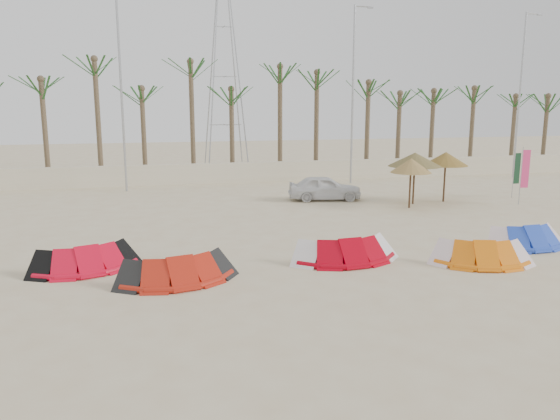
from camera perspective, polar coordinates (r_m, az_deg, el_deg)
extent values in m
plane|color=beige|center=(14.70, 5.45, -9.45)|extent=(120.00, 120.00, 0.00)
cube|color=beige|center=(35.58, -5.93, 3.86)|extent=(60.00, 0.30, 1.30)
cylinder|color=brown|center=(36.56, -12.61, 7.95)|extent=(0.32, 0.32, 6.50)
ellipsoid|color=#194719|center=(36.53, -12.84, 13.04)|extent=(4.00, 4.00, 2.40)
cylinder|color=brown|center=(38.03, 2.78, 8.32)|extent=(0.32, 0.32, 6.50)
ellipsoid|color=#194719|center=(38.00, 2.83, 13.22)|extent=(4.00, 4.00, 2.40)
cylinder|color=brown|center=(41.90, 16.18, 8.16)|extent=(0.32, 0.32, 6.50)
ellipsoid|color=#194719|center=(41.88, 16.43, 12.60)|extent=(4.00, 4.00, 2.40)
cylinder|color=brown|center=(46.34, 24.92, 7.82)|extent=(0.32, 0.32, 6.50)
ellipsoid|color=#194719|center=(46.32, 25.26, 11.83)|extent=(4.00, 4.00, 2.40)
cylinder|color=#A5A8AD|center=(33.04, -16.22, 11.36)|extent=(0.14, 0.14, 11.00)
cylinder|color=#A5A8AD|center=(35.29, 7.61, 11.66)|extent=(0.14, 0.14, 11.00)
cylinder|color=#A5A8AD|center=(35.92, 8.64, 20.28)|extent=(1.00, 0.08, 0.08)
cube|color=#A5A8AD|center=(36.10, 9.42, 20.13)|extent=(0.35, 0.14, 0.10)
cylinder|color=#A5A8AD|center=(41.09, 23.74, 10.76)|extent=(0.14, 0.14, 11.00)
cylinder|color=#A5A8AD|center=(41.79, 24.93, 18.11)|extent=(1.00, 0.08, 0.08)
cube|color=#A5A8AD|center=(42.08, 25.49, 17.94)|extent=(0.35, 0.14, 0.10)
cylinder|color=red|center=(18.10, -19.57, -5.73)|extent=(2.92, 1.16, 0.20)
cube|color=black|center=(18.36, -23.79, -5.32)|extent=(0.92, 1.23, 0.40)
cube|color=black|center=(18.05, -15.27, -5.03)|extent=(0.92, 1.23, 0.40)
cylinder|color=#AD1E0E|center=(16.30, -10.60, -7.12)|extent=(3.17, 0.91, 0.20)
cube|color=black|center=(16.36, -15.73, -6.74)|extent=(0.83, 1.21, 0.40)
cube|color=black|center=(16.46, -5.58, -6.24)|extent=(0.83, 1.21, 0.40)
cylinder|color=#A7000F|center=(18.18, 6.90, -5.08)|extent=(3.32, 0.46, 0.20)
cube|color=silver|center=(17.78, 2.27, -4.87)|extent=(0.69, 1.14, 0.40)
cube|color=silver|center=(18.78, 11.10, -4.20)|extent=(0.69, 1.14, 0.40)
cylinder|color=orange|center=(18.84, 20.29, -5.12)|extent=(2.81, 1.02, 0.20)
cube|color=silver|center=(18.21, 16.74, -4.96)|extent=(0.89, 1.23, 0.40)
cube|color=silver|center=(19.61, 23.33, -4.26)|extent=(0.89, 1.23, 0.40)
cylinder|color=blue|center=(21.67, 24.44, -3.35)|extent=(2.79, 0.27, 0.20)
cube|color=white|center=(20.98, 21.59, -3.16)|extent=(0.63, 1.11, 0.40)
cube|color=white|center=(22.49, 26.85, -2.66)|extent=(0.63, 1.11, 0.40)
cylinder|color=#4C331E|center=(28.82, 13.82, 3.13)|extent=(0.10, 0.10, 2.55)
cone|color=olive|center=(28.70, 13.92, 5.15)|extent=(2.72, 2.72, 0.70)
cylinder|color=#4C331E|center=(27.67, 13.44, 2.63)|extent=(0.10, 0.10, 2.37)
cone|color=#A88447|center=(27.55, 13.53, 4.54)|extent=(2.03, 2.03, 0.70)
cylinder|color=#4C331E|center=(29.90, 16.82, 3.23)|extent=(0.10, 0.10, 2.52)
cone|color=olive|center=(29.78, 16.93, 5.15)|extent=(2.30, 2.30, 0.70)
cylinder|color=#A5A8AD|center=(30.32, 23.87, 3.27)|extent=(0.04, 0.04, 2.97)
cube|color=#EC3679|center=(30.41, 24.25, 3.94)|extent=(0.42, 0.06, 1.93)
cylinder|color=#A5A8AD|center=(32.46, 23.22, 3.45)|extent=(0.04, 0.04, 2.59)
cube|color=#11341D|center=(32.56, 23.57, 4.00)|extent=(0.42, 0.08, 1.68)
imported|color=silver|center=(29.30, 4.69, 2.33)|extent=(4.08, 2.19, 1.32)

